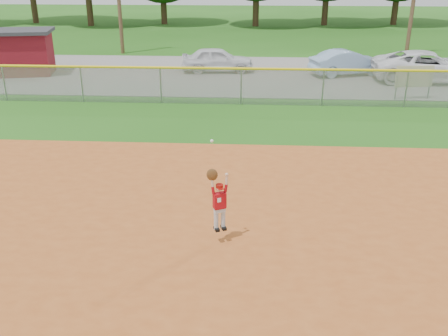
# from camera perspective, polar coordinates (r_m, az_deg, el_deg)

# --- Properties ---
(ground) EXTENTS (120.00, 120.00, 0.00)m
(ground) POSITION_cam_1_polar(r_m,az_deg,el_deg) (11.61, 0.47, -5.87)
(ground) COLOR #205713
(ground) RESTS_ON ground
(clay_infield) EXTENTS (24.00, 16.00, 0.04)m
(clay_infield) POSITION_cam_1_polar(r_m,az_deg,el_deg) (9.08, -0.57, -14.81)
(clay_infield) COLOR #A54E1D
(clay_infield) RESTS_ON ground
(parking_strip) EXTENTS (44.00, 10.00, 0.03)m
(parking_strip) POSITION_cam_1_polar(r_m,az_deg,el_deg) (26.77, 2.33, 10.69)
(parking_strip) COLOR slate
(parking_strip) RESTS_ON ground
(car_white_a) EXTENTS (3.91, 1.89, 1.29)m
(car_white_a) POSITION_cam_1_polar(r_m,az_deg,el_deg) (27.17, -0.78, 12.30)
(car_white_a) COLOR silver
(car_white_a) RESTS_ON parking_strip
(car_blue) EXTENTS (4.10, 2.52, 1.28)m
(car_blue) POSITION_cam_1_polar(r_m,az_deg,el_deg) (27.10, 13.94, 11.61)
(car_blue) COLOR #89A8CC
(car_blue) RESTS_ON parking_strip
(car_white_b) EXTENTS (5.38, 2.66, 1.47)m
(car_white_b) POSITION_cam_1_polar(r_m,az_deg,el_deg) (26.75, 22.26, 10.69)
(car_white_b) COLOR white
(car_white_b) RESTS_ON parking_strip
(utility_shed) EXTENTS (3.50, 2.97, 2.30)m
(utility_shed) POSITION_cam_1_polar(r_m,az_deg,el_deg) (28.47, -21.96, 12.21)
(utility_shed) COLOR #5F0D15
(utility_shed) RESTS_ON ground
(sponsor_sign) EXTENTS (1.63, 0.29, 1.46)m
(sponsor_sign) POSITION_cam_1_polar(r_m,az_deg,el_deg) (22.94, 20.91, 9.66)
(sponsor_sign) COLOR gray
(sponsor_sign) RESTS_ON ground
(outfield_fence) EXTENTS (40.06, 0.10, 1.55)m
(outfield_fence) POSITION_cam_1_polar(r_m,az_deg,el_deg) (20.73, 1.97, 9.62)
(outfield_fence) COLOR gray
(outfield_fence) RESTS_ON ground
(ballplayer) EXTENTS (0.45, 0.27, 2.01)m
(ballplayer) POSITION_cam_1_polar(r_m,az_deg,el_deg) (10.19, -0.63, -3.63)
(ballplayer) COLOR silver
(ballplayer) RESTS_ON ground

